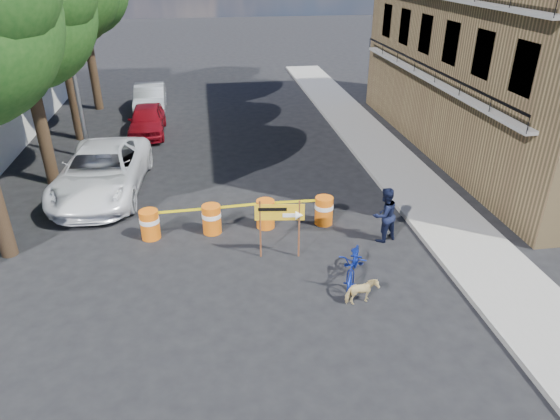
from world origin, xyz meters
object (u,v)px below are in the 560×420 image
object	(u,v)px
barrel_mid_left	(212,219)
dog	(362,292)
barrel_far_left	(150,224)
barrel_far_right	(324,210)
sedan_red	(147,120)
sedan_silver	(150,99)
bicycle	(355,249)
suv_white	(102,172)
detour_sign	(286,217)
barrel_mid_right	(265,213)
pedestrian	(385,215)

from	to	relation	value
barrel_mid_left	dog	bearing A→B (deg)	-49.40
barrel_far_left	barrel_mid_left	distance (m)	1.82
barrel_mid_left	barrel_far_right	distance (m)	3.47
barrel_mid_left	sedan_red	xyz separation A→B (m)	(-2.70, 9.83, 0.20)
sedan_red	sedan_silver	size ratio (longest dim) A/B	0.91
barrel_mid_left	bicycle	world-z (taller)	bicycle
suv_white	sedan_silver	size ratio (longest dim) A/B	1.35
barrel_far_left	detour_sign	world-z (taller)	detour_sign
barrel_mid_left	detour_sign	size ratio (longest dim) A/B	0.52
detour_sign	bicycle	xyz separation A→B (m)	(1.55, -1.40, -0.29)
detour_sign	suv_white	size ratio (longest dim) A/B	0.29
barrel_mid_right	sedan_red	bearing A→B (deg)	114.05
suv_white	dog	bearing A→B (deg)	-42.84
barrel_mid_right	bicycle	size ratio (longest dim) A/B	0.47
barrel_far_left	detour_sign	bearing A→B (deg)	-23.06
barrel_far_left	suv_white	world-z (taller)	suv_white
barrel_mid_right	pedestrian	size ratio (longest dim) A/B	0.54
barrel_mid_left	suv_white	bearing A→B (deg)	137.22
sedan_red	sedan_silver	world-z (taller)	sedan_silver
barrel_far_left	barrel_mid_left	xyz separation A→B (m)	(1.81, 0.06, 0.00)
barrel_far_left	sedan_red	xyz separation A→B (m)	(-0.88, 9.89, 0.20)
bicycle	dog	bearing A→B (deg)	-71.21
pedestrian	dog	size ratio (longest dim) A/B	2.13
barrel_mid_left	dog	size ratio (longest dim) A/B	1.14
barrel_far_right	bicycle	world-z (taller)	bicycle
pedestrian	dog	distance (m)	3.25
barrel_mid_left	sedan_silver	world-z (taller)	sedan_silver
barrel_far_left	bicycle	xyz separation A→B (m)	(5.35, -3.02, 0.50)
bicycle	suv_white	distance (m)	9.70
sedan_red	barrel_mid_left	bearing A→B (deg)	-75.61
barrel_far_left	suv_white	size ratio (longest dim) A/B	0.15
dog	sedan_silver	world-z (taller)	sedan_silver
barrel_mid_right	pedestrian	bearing A→B (deg)	-21.41
detour_sign	sedan_silver	bearing A→B (deg)	115.31
detour_sign	sedan_red	bearing A→B (deg)	119.87
barrel_mid_left	barrel_far_right	xyz separation A→B (m)	(3.47, 0.04, 0.00)
sedan_silver	barrel_far_right	bearing A→B (deg)	-66.80
barrel_far_right	pedestrian	bearing A→B (deg)	-39.87
pedestrian	bicycle	size ratio (longest dim) A/B	0.87
dog	barrel_far_left	bearing A→B (deg)	41.67
dog	suv_white	size ratio (longest dim) A/B	0.13
bicycle	barrel_mid_left	bearing A→B (deg)	162.16
barrel_far_left	dog	world-z (taller)	barrel_far_left
barrel_far_right	barrel_mid_right	bearing A→B (deg)	178.30
detour_sign	dog	xyz separation A→B (m)	(1.47, -2.35, -0.93)
barrel_far_right	sedan_red	xyz separation A→B (m)	(-6.17, 9.79, 0.20)
sedan_silver	dog	bearing A→B (deg)	-72.16
barrel_mid_left	barrel_mid_right	size ratio (longest dim) A/B	1.00
pedestrian	sedan_silver	world-z (taller)	pedestrian
detour_sign	sedan_silver	size ratio (longest dim) A/B	0.40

